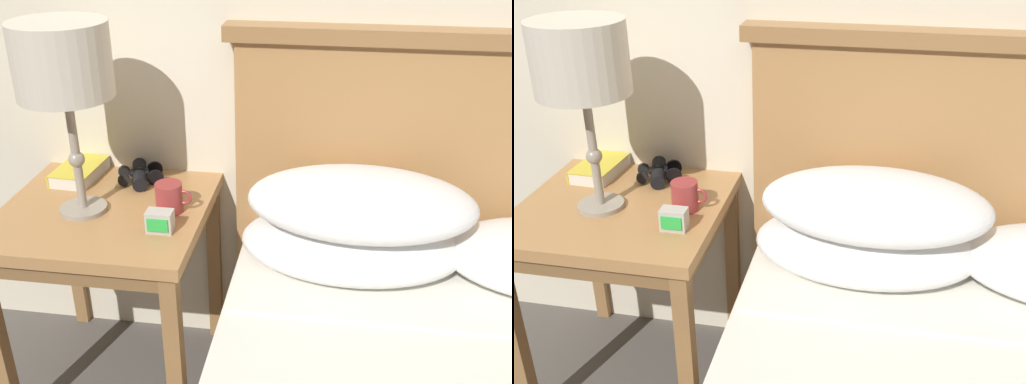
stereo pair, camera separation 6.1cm
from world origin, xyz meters
TOP-DOWN VIEW (x-y plane):
  - nightstand at (-0.50, 0.63)m, footprint 0.58×0.58m
  - table_lamp at (-0.55, 0.59)m, footprint 0.25×0.25m
  - book_on_nightstand at (-0.65, 0.79)m, footprint 0.13×0.20m
  - binoculars_pair at (-0.45, 0.80)m, footprint 0.15×0.16m
  - coffee_mug at (-0.31, 0.62)m, footprint 0.10×0.08m
  - alarm_clock at (-0.30, 0.51)m, footprint 0.07×0.05m

SIDE VIEW (x-z plane):
  - nightstand at x=-0.50m, z-range 0.23..0.87m
  - book_on_nightstand at x=-0.65m, z-range 0.64..0.68m
  - binoculars_pair at x=-0.45m, z-range 0.64..0.69m
  - alarm_clock at x=-0.30m, z-range 0.64..0.70m
  - coffee_mug at x=-0.31m, z-range 0.64..0.72m
  - table_lamp at x=-0.55m, z-range 0.79..1.31m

